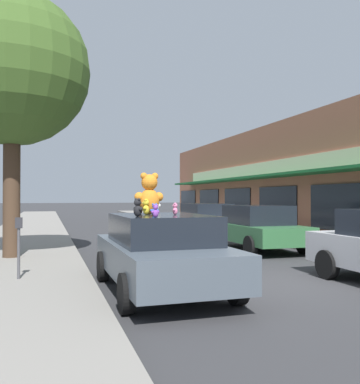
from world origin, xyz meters
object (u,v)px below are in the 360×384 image
at_px(parked_car_far_right, 206,220).
at_px(teddy_bear_black, 138,208).
at_px(teddy_bear_blue, 155,210).
at_px(parking_meter, 19,240).
at_px(teddy_bear_giant, 149,194).
at_px(teddy_bear_pink, 175,209).
at_px(teddy_bear_brown, 140,209).
at_px(teddy_bear_cream, 148,207).
at_px(plush_art_car, 162,251).
at_px(teddy_bear_yellow, 146,207).
at_px(teddy_bear_purple, 155,211).
at_px(teddy_bear_white, 155,205).
at_px(street_tree, 12,70).
at_px(parked_car_far_center, 257,227).

bearing_deg(parked_car_far_right, teddy_bear_black, -116.57).
bearing_deg(teddy_bear_blue, parking_meter, -36.29).
xyz_separation_m(teddy_bear_giant, teddy_bear_pink, (0.40, -0.47, -0.29)).
bearing_deg(teddy_bear_brown, teddy_bear_cream, -80.35).
relative_size(plush_art_car, teddy_bear_yellow, 14.58).
bearing_deg(teddy_bear_yellow, teddy_bear_giant, 174.10).
distance_m(teddy_bear_purple, teddy_bear_brown, 1.67).
bearing_deg(plush_art_car, teddy_bear_giant, 113.25).
height_order(teddy_bear_white, parked_car_far_right, teddy_bear_white).
height_order(teddy_bear_yellow, teddy_bear_white, teddy_bear_white).
distance_m(plush_art_car, teddy_bear_black, 1.22).
bearing_deg(teddy_bear_blue, teddy_bear_pink, -158.70).
bearing_deg(teddy_bear_yellow, street_tree, -125.51).
distance_m(teddy_bear_cream, teddy_bear_yellow, 0.92).
distance_m(street_tree, parking_meter, 5.74).
bearing_deg(parked_car_far_center, street_tree, -177.86).
bearing_deg(street_tree, parking_meter, -83.44).
bearing_deg(teddy_bear_brown, teddy_bear_giant, 159.48).
bearing_deg(teddy_bear_white, parked_car_far_center, -123.55).
distance_m(parked_car_far_right, parking_meter, 11.52).
relative_size(teddy_bear_purple, teddy_bear_blue, 0.98).
height_order(teddy_bear_cream, teddy_bear_blue, teddy_bear_cream).
distance_m(teddy_bear_black, parked_car_far_right, 12.09).
distance_m(teddy_bear_blue, teddy_bear_white, 1.40).
height_order(parked_car_far_right, parking_meter, parked_car_far_right).
xyz_separation_m(teddy_bear_brown, teddy_bear_blue, (0.08, -0.92, 0.01)).
height_order(parked_car_far_center, parking_meter, parked_car_far_center).
bearing_deg(parking_meter, teddy_bear_giant, -22.46).
height_order(teddy_bear_black, parked_car_far_right, teddy_bear_black).
bearing_deg(plush_art_car, teddy_bear_blue, -126.13).
distance_m(teddy_bear_purple, teddy_bear_yellow, 1.22).
distance_m(teddy_bear_cream, teddy_bear_white, 0.15).
height_order(teddy_bear_purple, parking_meter, teddy_bear_purple).
bearing_deg(parked_car_far_center, parking_meter, -152.95).
relative_size(plush_art_car, teddy_bear_brown, 20.84).
bearing_deg(teddy_bear_black, street_tree, 2.35).
height_order(teddy_bear_white, parked_car_far_center, teddy_bear_white).
bearing_deg(teddy_bear_yellow, plush_art_car, 83.42).
bearing_deg(teddy_bear_pink, plush_art_car, -84.92).
xyz_separation_m(teddy_bear_giant, parked_car_far_center, (4.95, 4.87, -1.09)).
xyz_separation_m(teddy_bear_brown, parked_car_far_center, (5.09, 4.61, -0.80)).
distance_m(teddy_bear_white, parked_car_far_right, 10.28).
bearing_deg(teddy_bear_blue, teddy_bear_white, -105.56).
bearing_deg(teddy_bear_blue, teddy_bear_purple, 75.65).
distance_m(teddy_bear_white, street_tree, 6.30).
relative_size(teddy_bear_white, street_tree, 0.05).
bearing_deg(teddy_bear_white, teddy_bear_pink, 110.71).
bearing_deg(teddy_bear_black, teddy_bear_giant, -46.03).
bearing_deg(teddy_bear_purple, teddy_bear_white, -125.12).
xyz_separation_m(teddy_bear_pink, parking_meter, (-2.93, 1.51, -0.65)).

